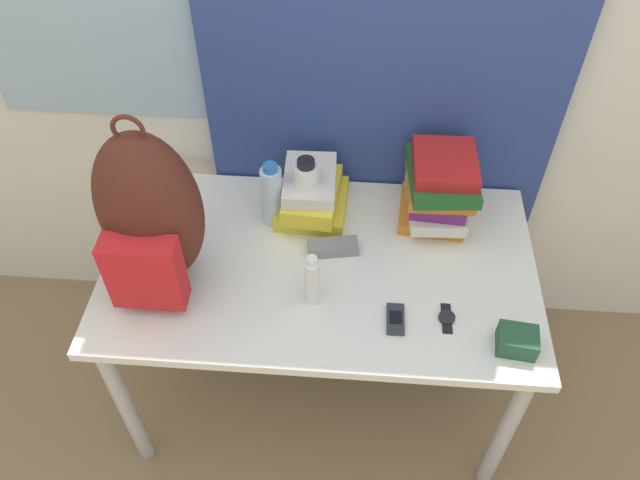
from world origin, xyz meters
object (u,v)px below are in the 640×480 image
Objects in this scene: book_stack_center at (439,188)px; book_stack_left at (312,195)px; backpack at (150,216)px; sunscreen_bottle at (312,281)px; sunglasses_case at (333,247)px; water_bottle at (272,196)px; cell_phone at (395,319)px; sports_bottle at (307,193)px; camera_pouch at (517,341)px; wristwatch at (447,318)px.

book_stack_left is at bearing -179.41° from book_stack_center.
sunscreen_bottle is (0.43, -0.06, -0.16)m from backpack.
sunglasses_case is at bearing -65.24° from book_stack_left.
cell_phone is at bearing -43.37° from water_bottle.
cell_phone is at bearing -53.36° from sports_bottle.
water_bottle is 1.46× the size of sunglasses_case.
water_bottle reaches higher than sunscreen_bottle.
cell_phone is 0.31m from sunglasses_case.
cell_phone is at bearing -57.33° from book_stack_left.
sunscreen_bottle is 0.56m from camera_pouch.
sunscreen_bottle is at bearing -7.77° from backpack.
backpack is 0.48m from sports_bottle.
sunglasses_case is (-0.31, -0.17, -0.10)m from book_stack_center.
book_stack_left is 0.06m from sports_bottle.
water_bottle is at bearing 136.63° from cell_phone.
water_bottle is 1.31× the size of sunscreen_bottle.
sunglasses_case is 0.59m from camera_pouch.
water_bottle is 2.34× the size of cell_phone.
backpack is 5.04× the size of camera_pouch.
backpack is at bearing -165.36° from sunglasses_case.
book_stack_center is at bearing 6.53° from sports_bottle.
water_bottle is at bearing 149.15° from sunglasses_case.
cell_phone is (0.38, -0.36, -0.10)m from water_bottle.
book_stack_center is at bearing 20.69° from backpack.
sports_bottle is 0.18m from sunglasses_case.
sunglasses_case is (0.19, -0.12, -0.09)m from water_bottle.
backpack is 3.15× the size of sunscreen_bottle.
water_bottle is (-0.50, -0.06, -0.01)m from book_stack_center.
cell_phone reaches higher than wristwatch.
sunglasses_case is at bearing 75.92° from sunscreen_bottle.
camera_pouch is (0.31, -0.06, 0.02)m from cell_phone.
water_bottle is 0.10m from sports_bottle.
backpack is at bearing -147.13° from sports_bottle.
wristwatch is (0.52, -0.34, -0.10)m from water_bottle.
water_bottle is 0.63m from wristwatch.
book_stack_left is 0.36m from sunscreen_bottle.
sports_bottle is 2.48× the size of cell_phone.
sunscreen_bottle is at bearing -84.90° from book_stack_left.
water_bottle is at bearing -173.45° from book_stack_center.
book_stack_center reaches higher than water_bottle.
sunscreen_bottle is 1.12× the size of sunglasses_case.
backpack is 5.53× the size of wristwatch.
sunglasses_case is (0.08, -0.17, -0.05)m from book_stack_left.
cell_phone is (0.26, -0.41, -0.06)m from book_stack_left.
book_stack_left is at bearing 114.76° from sunglasses_case.
book_stack_left is 0.39m from book_stack_center.
book_stack_left is at bearing 74.82° from sports_bottle.
backpack reaches higher than book_stack_left.
book_stack_center is (0.39, 0.00, 0.05)m from book_stack_left.
backpack reaches higher than sunglasses_case.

